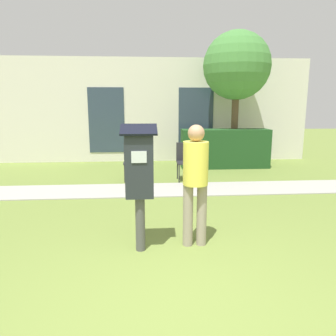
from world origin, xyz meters
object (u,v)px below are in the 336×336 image
object	(u,v)px
parking_meter	(139,172)
outdoor_chair_middle	(186,158)
outdoor_chair_left	(133,158)
person_standing	(195,176)

from	to	relation	value
parking_meter	outdoor_chair_middle	xyz separation A→B (m)	(1.07, 3.80, -0.49)
outdoor_chair_left	outdoor_chair_middle	size ratio (longest dim) A/B	1.00
person_standing	outdoor_chair_left	size ratio (longest dim) A/B	1.76
person_standing	parking_meter	bearing A→B (deg)	-139.26
parking_meter	outdoor_chair_left	size ratio (longest dim) A/B	1.77
person_standing	outdoor_chair_left	world-z (taller)	person_standing
parking_meter	person_standing	size ratio (longest dim) A/B	1.01
outdoor_chair_left	person_standing	bearing A→B (deg)	-78.17
outdoor_chair_left	parking_meter	bearing A→B (deg)	-88.68
parking_meter	outdoor_chair_left	xyz separation A→B (m)	(-0.20, 3.90, -0.49)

